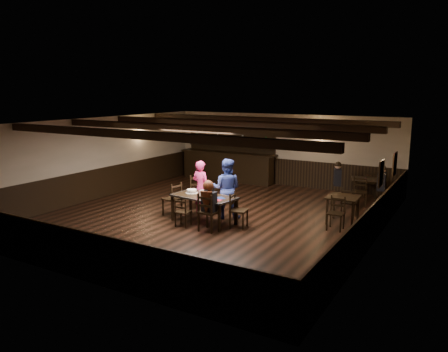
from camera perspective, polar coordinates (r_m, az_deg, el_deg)
The scene contains 25 objects.
ground at distance 12.69m, azimuth -1.37°, elevation -5.21°, with size 10.00×10.00×0.00m, color black.
room_shell at distance 12.35m, azimuth -1.28°, elevation 2.62°, with size 9.02×10.02×2.71m.
dining_table at distance 11.89m, azimuth -2.63°, elevation -2.93°, with size 1.86×1.09×0.75m.
chair_near_left at distance 11.63m, azimuth -5.52°, elevation -4.45°, with size 0.40×0.39×0.79m.
chair_near_right at distance 11.14m, azimuth -2.21°, elevation -4.40°, with size 0.49×0.47×1.01m.
chair_end_left at distance 12.64m, azimuth -6.53°, elevation -2.67°, with size 0.49×0.51×0.98m.
chair_end_right at distance 11.51m, azimuth 1.57°, elevation -4.11°, with size 0.49×0.50×0.94m.
chair_far_pushed at distance 13.45m, azimuth -3.48°, elevation -1.71°, with size 0.64×0.64×1.01m.
woman_pink at distance 12.75m, azimuth -3.03°, elevation -1.49°, with size 0.58×0.38×1.58m, color #D63089.
man_blue at distance 12.28m, azimuth 0.33°, elevation -1.65°, with size 0.83×0.65×1.71m, color navy.
seated_person at distance 11.12m, azimuth -2.02°, elevation -2.93°, with size 0.37×0.55×0.90m.
cake at distance 12.21m, azimuth -4.24°, elevation -2.02°, with size 0.34×0.34×0.11m.
plate_stack_a at distance 11.83m, azimuth -2.76°, elevation -2.26°, with size 0.17×0.17×0.16m, color white.
plate_stack_b at distance 11.74m, azimuth -1.88°, elevation -2.30°, with size 0.15×0.15×0.18m, color white.
tea_light at distance 11.90m, azimuth -2.11°, elevation -2.46°, with size 0.04×0.04×0.06m.
salt_shaker at distance 11.63m, azimuth -1.61°, elevation -2.65°, with size 0.04×0.04×0.10m, color silver.
pepper_shaker at distance 11.57m, azimuth -1.45°, elevation -2.74°, with size 0.04×0.04×0.09m, color #A5A8AD.
drink_glass at distance 11.80m, azimuth -1.05°, elevation -2.42°, with size 0.07×0.07×0.11m, color silver.
menu_red at distance 11.43m, azimuth -1.03°, elevation -3.13°, with size 0.29×0.20×0.00m, color maroon.
menu_blue at distance 11.63m, azimuth -0.46°, elevation -2.88°, with size 0.27×0.19×0.00m, color #0F1D4F.
bar_counter at distance 17.59m, azimuth 0.61°, elevation 1.81°, with size 4.06×0.70×2.20m.
back_table_a at distance 12.26m, azimuth 15.32°, elevation -3.05°, with size 0.83×0.83×0.75m.
back_table_b at distance 14.89m, azimuth 17.98°, elevation -0.72°, with size 1.06×1.06×0.75m.
bg_patron_left at distance 14.91m, azimuth 14.63°, elevation 0.30°, with size 0.35×0.44×0.80m.
bg_patron_right at distance 14.56m, azimuth 19.91°, elevation -0.21°, with size 0.28×0.42×0.81m.
Camera 1 is at (6.41, -10.36, 3.56)m, focal length 35.00 mm.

